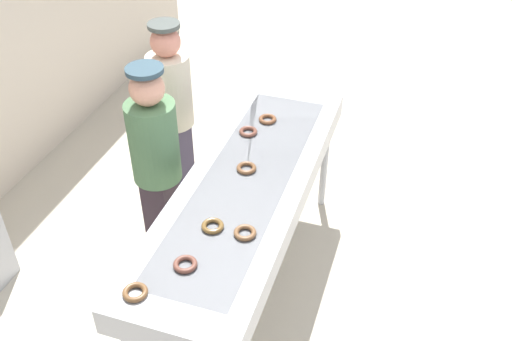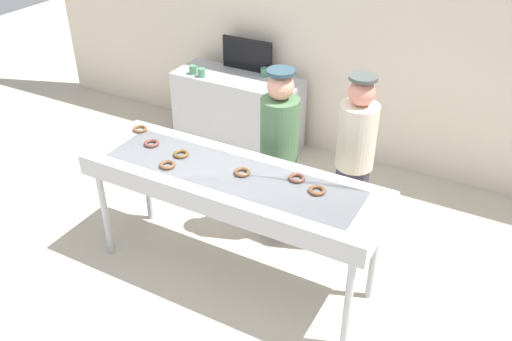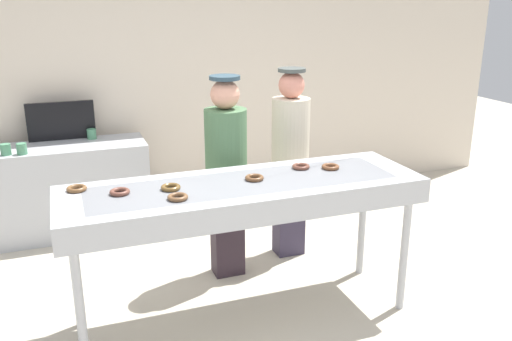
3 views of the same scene
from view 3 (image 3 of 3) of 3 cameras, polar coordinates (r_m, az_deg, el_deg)
The scene contains 17 objects.
ground_plane at distance 3.97m, azimuth -1.16°, elevation -15.15°, with size 16.00×16.00×0.00m, color beige.
back_wall at distance 5.69m, azimuth -9.37°, elevation 11.47°, with size 8.00×0.12×3.11m, color beige.
fryer_conveyor at distance 3.55m, azimuth -1.25°, elevation -2.61°, with size 2.39×0.73×1.01m.
chocolate_donut_0 at distance 3.82m, azimuth 4.78°, elevation 0.43°, with size 0.13×0.13×0.03m, color brown.
chocolate_donut_1 at distance 3.55m, azimuth -18.47°, elevation -1.82°, with size 0.13×0.13×0.03m, color brown.
chocolate_donut_2 at distance 3.43m, azimuth -9.03°, elevation -1.78°, with size 0.13×0.13×0.03m, color brown.
chocolate_donut_3 at distance 3.26m, azimuth -8.29°, elevation -2.81°, with size 0.13×0.13×0.03m, color brown.
chocolate_donut_4 at distance 3.84m, azimuth 7.90°, elevation 0.40°, with size 0.13×0.13×0.03m, color brown.
chocolate_donut_5 at distance 3.42m, azimuth -14.24°, elevation -2.21°, with size 0.13×0.13×0.03m, color brown.
chocolate_donut_6 at distance 3.57m, azimuth -0.17°, elevation -0.78°, with size 0.13×0.13×0.03m, color brown.
worker_baker at distance 4.18m, azimuth -3.17°, elevation 0.35°, with size 0.32×0.32×1.62m.
worker_assistant at distance 4.53m, azimuth 3.64°, elevation 1.73°, with size 0.32×0.32×1.62m.
prep_counter at distance 5.39m, azimuth -19.22°, elevation -1.90°, with size 1.46×0.56×0.87m, color #B7BABF.
paper_cup_0 at distance 5.08m, azimuth -23.57°, elevation 2.12°, with size 0.09×0.09×0.10m, color #4C8C66.
paper_cup_1 at distance 5.12m, azimuth -24.99°, elevation 2.03°, with size 0.09×0.09×0.10m, color #4C8C66.
paper_cup_2 at distance 5.41m, azimuth -17.02°, elevation 3.72°, with size 0.09×0.09×0.10m, color #4C8C66.
menu_display at distance 5.45m, azimuth -19.95°, elevation 4.97°, with size 0.61×0.04×0.36m, color black.
Camera 3 is at (-1.08, -3.15, 2.16)m, focal length 37.75 mm.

